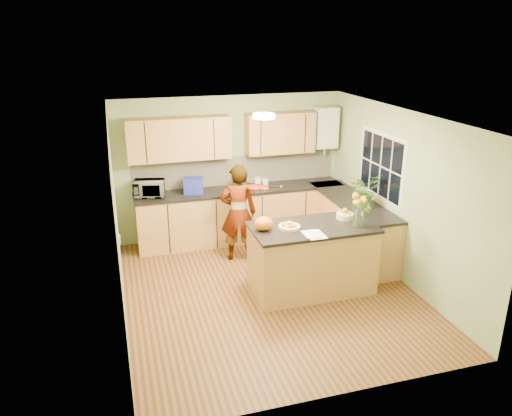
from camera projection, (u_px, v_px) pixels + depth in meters
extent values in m
plane|color=#522B17|center=(269.00, 291.00, 7.16)|extent=(4.50, 4.50, 0.00)
cube|color=silver|center=(271.00, 117.00, 6.31)|extent=(4.00, 4.50, 0.02)
cube|color=gray|center=(231.00, 167.00, 8.76)|extent=(4.00, 0.02, 2.50)
cube|color=gray|center=(343.00, 287.00, 4.70)|extent=(4.00, 0.02, 2.50)
cube|color=gray|center=(117.00, 225.00, 6.20)|extent=(0.02, 4.50, 2.50)
cube|color=gray|center=(400.00, 196.00, 7.26)|extent=(0.02, 4.50, 2.50)
cube|color=#B78449|center=(241.00, 215.00, 8.79)|extent=(3.60, 0.60, 0.90)
cube|color=black|center=(241.00, 190.00, 8.62)|extent=(3.64, 0.62, 0.04)
cube|color=#B78449|center=(352.00, 228.00, 8.22)|extent=(0.60, 2.20, 0.90)
cube|color=black|center=(353.00, 201.00, 8.06)|extent=(0.62, 2.24, 0.04)
cube|color=beige|center=(236.00, 170.00, 8.79)|extent=(3.60, 0.02, 0.52)
cube|color=#B78449|center=(179.00, 139.00, 8.17)|extent=(1.70, 0.34, 0.70)
cube|color=#B78449|center=(280.00, 133.00, 8.63)|extent=(1.20, 0.34, 0.70)
cube|color=silver|center=(325.00, 127.00, 8.85)|extent=(0.40, 0.30, 0.72)
cylinder|color=silver|center=(324.00, 149.00, 8.98)|extent=(0.06, 0.06, 0.20)
cube|color=silver|center=(381.00, 166.00, 7.70)|extent=(0.01, 1.30, 1.05)
cube|color=black|center=(381.00, 166.00, 7.70)|extent=(0.01, 1.18, 0.92)
cube|color=silver|center=(119.00, 239.00, 5.65)|extent=(0.02, 0.09, 0.09)
cylinder|color=#FFEABF|center=(264.00, 116.00, 6.59)|extent=(0.30, 0.30, 0.06)
cylinder|color=silver|center=(264.00, 114.00, 6.58)|extent=(0.10, 0.10, 0.02)
cube|color=#B78449|center=(312.00, 260.00, 7.05)|extent=(1.68, 0.84, 0.94)
cube|color=black|center=(313.00, 227.00, 6.88)|extent=(1.72, 0.88, 0.04)
cylinder|color=beige|center=(289.00, 227.00, 6.77)|extent=(0.30, 0.30, 0.04)
cylinder|color=beige|center=(345.00, 216.00, 7.14)|extent=(0.25, 0.25, 0.07)
cylinder|color=silver|center=(359.00, 218.00, 6.83)|extent=(0.12, 0.12, 0.24)
ellipsoid|color=orange|center=(264.00, 224.00, 6.70)|extent=(0.30, 0.27, 0.19)
cube|color=white|center=(315.00, 234.00, 6.57)|extent=(0.24, 0.32, 0.01)
imported|color=tan|center=(238.00, 213.00, 7.91)|extent=(0.65, 0.51, 1.58)
imported|color=silver|center=(149.00, 189.00, 8.19)|extent=(0.54, 0.42, 0.27)
cube|color=#212B97|center=(193.00, 186.00, 8.36)|extent=(0.36, 0.29, 0.26)
cylinder|color=silver|center=(236.00, 183.00, 8.56)|extent=(0.16, 0.16, 0.22)
sphere|color=black|center=(236.00, 175.00, 8.51)|extent=(0.08, 0.08, 0.08)
cylinder|color=beige|center=(258.00, 182.00, 8.67)|extent=(0.12, 0.12, 0.18)
cylinder|color=silver|center=(265.00, 183.00, 8.67)|extent=(0.12, 0.12, 0.15)
imported|color=#396F25|center=(364.00, 190.00, 7.68)|extent=(0.53, 0.47, 0.53)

